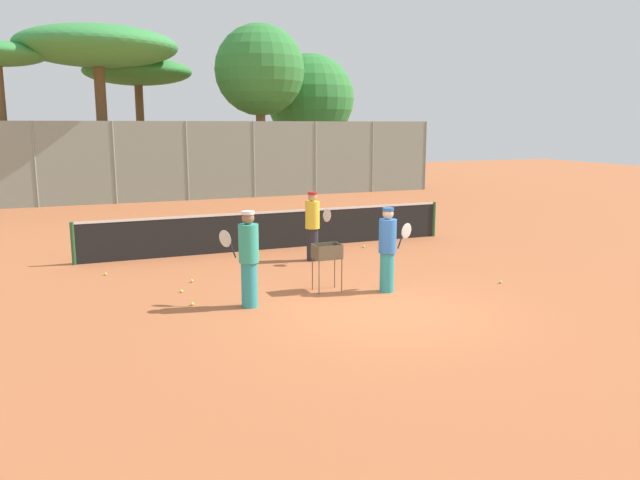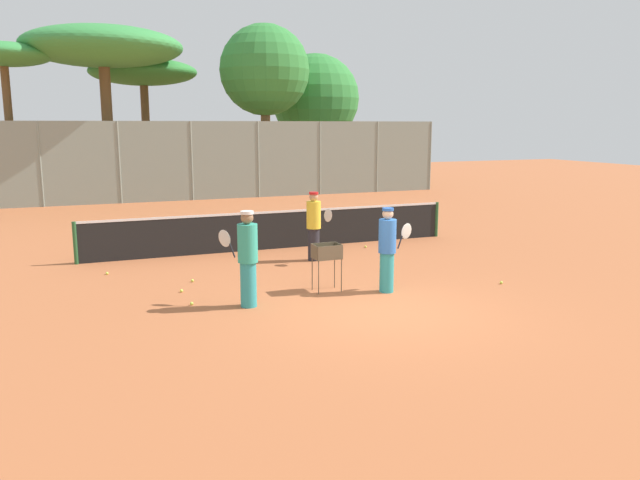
% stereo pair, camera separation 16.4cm
% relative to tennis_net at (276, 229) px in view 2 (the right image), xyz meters
% --- Properties ---
extents(ground_plane, '(80.00, 80.00, 0.00)m').
position_rel_tennis_net_xyz_m(ground_plane, '(0.00, -6.41, -0.56)').
color(ground_plane, '#B26038').
extents(tennis_net, '(10.55, 0.10, 1.07)m').
position_rel_tennis_net_xyz_m(tennis_net, '(0.00, 0.00, 0.00)').
color(tennis_net, '#26592D').
rests_on(tennis_net, ground_plane).
extents(back_fence, '(25.30, 0.08, 3.58)m').
position_rel_tennis_net_xyz_m(back_fence, '(0.00, 12.30, 1.23)').
color(back_fence, gray).
rests_on(back_fence, ground_plane).
extents(tree_0, '(4.57, 4.57, 8.43)m').
position_rel_tennis_net_xyz_m(tree_0, '(4.35, 14.97, 5.54)').
color(tree_0, brown).
rests_on(tree_0, ground_plane).
extents(tree_1, '(7.11, 7.11, 7.77)m').
position_rel_tennis_net_xyz_m(tree_1, '(-3.41, 14.52, 6.26)').
color(tree_1, brown).
rests_on(tree_1, ground_plane).
extents(tree_2, '(5.03, 5.03, 7.42)m').
position_rel_tennis_net_xyz_m(tree_2, '(8.22, 17.77, 4.33)').
color(tree_2, brown).
rests_on(tree_2, ground_plane).
extents(tree_3, '(5.46, 5.46, 6.77)m').
position_rel_tennis_net_xyz_m(tree_3, '(-1.31, 17.74, 5.45)').
color(tree_3, brown).
rests_on(tree_3, ground_plane).
extents(tree_4, '(4.04, 4.04, 6.87)m').
position_rel_tennis_net_xyz_m(tree_4, '(-7.48, 14.22, 5.67)').
color(tree_4, brown).
rests_on(tree_4, ground_plane).
extents(player_white_outfit, '(0.66, 0.80, 1.84)m').
position_rel_tennis_net_xyz_m(player_white_outfit, '(-2.23, -5.16, 0.40)').
color(player_white_outfit, teal).
rests_on(player_white_outfit, ground_plane).
extents(player_red_cap, '(0.44, 0.88, 1.76)m').
position_rel_tennis_net_xyz_m(player_red_cap, '(0.43, -1.81, 0.35)').
color(player_red_cap, '#26262D').
rests_on(player_red_cap, ground_plane).
extents(player_yellow_shirt, '(0.90, 0.39, 1.76)m').
position_rel_tennis_net_xyz_m(player_yellow_shirt, '(0.72, -5.21, 0.36)').
color(player_yellow_shirt, teal).
rests_on(player_yellow_shirt, ground_plane).
extents(ball_cart, '(0.56, 0.41, 0.99)m').
position_rel_tennis_net_xyz_m(ball_cart, '(-0.42, -4.68, 0.20)').
color(ball_cart, brown).
rests_on(ball_cart, ground_plane).
extents(tennis_ball_0, '(0.07, 0.07, 0.07)m').
position_rel_tennis_net_xyz_m(tennis_ball_0, '(-3.25, -3.66, -0.53)').
color(tennis_ball_0, '#D1E54C').
rests_on(tennis_ball_0, ground_plane).
extents(tennis_ball_1, '(0.07, 0.07, 0.07)m').
position_rel_tennis_net_xyz_m(tennis_ball_1, '(2.38, -0.82, -0.53)').
color(tennis_ball_1, '#D1E54C').
rests_on(tennis_ball_1, ground_plane).
extents(tennis_ball_2, '(0.07, 0.07, 0.07)m').
position_rel_tennis_net_xyz_m(tennis_ball_2, '(3.34, -5.58, -0.53)').
color(tennis_ball_2, '#D1E54C').
rests_on(tennis_ball_2, ground_plane).
extents(tennis_ball_3, '(0.07, 0.07, 0.07)m').
position_rel_tennis_net_xyz_m(tennis_ball_3, '(-2.88, -2.88, -0.53)').
color(tennis_ball_3, '#D1E54C').
rests_on(tennis_ball_3, ground_plane).
extents(tennis_ball_4, '(0.07, 0.07, 0.07)m').
position_rel_tennis_net_xyz_m(tennis_ball_4, '(-4.59, -1.46, -0.53)').
color(tennis_ball_4, '#D1E54C').
rests_on(tennis_ball_4, ground_plane).
extents(tennis_ball_5, '(0.07, 0.07, 0.07)m').
position_rel_tennis_net_xyz_m(tennis_ball_5, '(-3.23, -4.68, -0.53)').
color(tennis_ball_5, '#D1E54C').
rests_on(tennis_ball_5, ground_plane).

